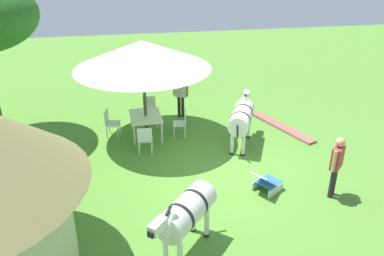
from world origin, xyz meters
name	(u,v)px	position (x,y,z in m)	size (l,w,h in m)	color
ground_plane	(221,172)	(0.00, 0.00, 0.00)	(36.00, 36.00, 0.00)	#518931
shade_umbrella	(142,54)	(2.60, 1.90, 2.77)	(4.23, 4.23, 3.20)	#434225
patio_dining_table	(146,118)	(2.60, 1.90, 0.66)	(1.33, 1.04, 0.74)	white
patio_chair_near_hut	(149,108)	(3.77, 1.71, 0.52)	(0.49, 0.50, 0.90)	silver
patio_chair_near_lawn	(110,122)	(2.82, 3.06, 0.52)	(0.51, 0.49, 0.90)	silver
patio_chair_west_end	(145,138)	(1.43, 2.01, 0.52)	(0.46, 0.48, 0.90)	white
patio_chair_east_end	(182,122)	(2.41, 0.73, 0.52)	(0.50, 0.49, 0.90)	silver
guest_beside_umbrella	(181,92)	(3.98, 0.54, 0.95)	(0.36, 0.52, 1.58)	black
standing_watcher	(337,162)	(-1.57, -2.51, 1.00)	(0.46, 0.46, 1.66)	#251D2A
striped_lounge_chair	(266,182)	(-1.08, -0.95, 0.26)	(0.88, 0.95, 0.66)	blue
zebra_nearest_camera	(185,213)	(-2.87, 1.46, 0.97)	(1.75, 1.56, 1.51)	silver
zebra_by_umbrella	(242,117)	(1.48, -1.00, 0.97)	(2.12, 1.21, 1.51)	silver
brick_patio_kerb	(282,127)	(2.40, -2.76, 0.04)	(2.80, 0.36, 0.08)	#985851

